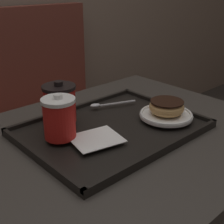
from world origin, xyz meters
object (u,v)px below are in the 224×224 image
Objects in this scene: donut_chocolate_glazed at (167,107)px; spoon at (103,105)px; coffee_cup_front at (59,118)px; coffee_cup_rear at (60,103)px.

spoon is at bearing 113.60° from donut_chocolate_glazed.
donut_chocolate_glazed is (0.33, -0.11, -0.02)m from coffee_cup_front.
coffee_cup_front is 0.98× the size of coffee_cup_rear.
spoon is at bearing 1.76° from coffee_cup_rear.
coffee_cup_rear is 0.33m from donut_chocolate_glazed.
coffee_cup_front is at bearing -124.37° from coffee_cup_rear.
coffee_cup_front reaches higher than spoon.
coffee_cup_rear is at bearing 143.09° from donut_chocolate_glazed.
coffee_cup_rear is at bearing 55.63° from coffee_cup_front.
coffee_cup_rear reaches higher than spoon.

